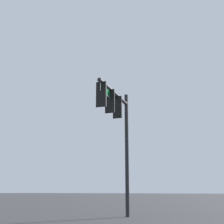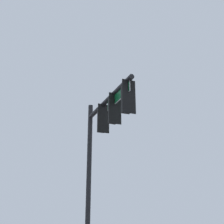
% 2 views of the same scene
% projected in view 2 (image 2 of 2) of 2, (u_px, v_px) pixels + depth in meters
% --- Properties ---
extents(signal_pole_near, '(4.74, 1.12, 7.33)m').
position_uv_depth(signal_pole_near, '(104.00, 133.00, 13.20)').
color(signal_pole_near, black).
rests_on(signal_pole_near, ground_plane).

